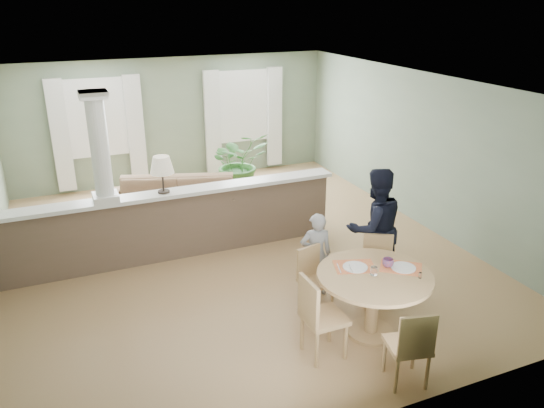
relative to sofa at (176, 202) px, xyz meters
name	(u,v)px	position (x,y,z in m)	size (l,w,h in m)	color
ground	(235,251)	(0.59, -1.54, -0.40)	(8.00, 8.00, 0.00)	#A68358
room_shell	(218,135)	(0.56, -0.91, 1.41)	(7.02, 8.02, 2.71)	gray
pony_wall	(170,216)	(-0.40, -1.34, 0.31)	(5.32, 0.38, 2.70)	brown
sofa	(176,202)	(0.00, 0.00, 0.00)	(2.72, 1.07, 0.80)	#836547
houseplant	(239,162)	(1.59, 1.07, 0.26)	(1.19, 1.03, 1.32)	#326A2A
dining_table	(374,286)	(1.39, -4.32, 0.26)	(1.38, 1.38, 0.94)	tan
chair_far_boy	(313,276)	(1.00, -3.50, 0.07)	(0.46, 0.46, 0.85)	tan
chair_far_man	(377,266)	(1.89, -3.66, 0.11)	(0.57, 0.57, 0.92)	tan
chair_near	(411,345)	(1.24, -5.28, 0.12)	(0.51, 0.51, 0.94)	tan
chair_side	(318,314)	(0.58, -4.45, 0.16)	(0.46, 0.46, 1.01)	tan
child_person	(316,254)	(1.19, -3.21, 0.21)	(0.44, 0.29, 1.21)	#939297
man_person	(374,228)	(2.07, -3.27, 0.48)	(0.85, 0.66, 1.75)	black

